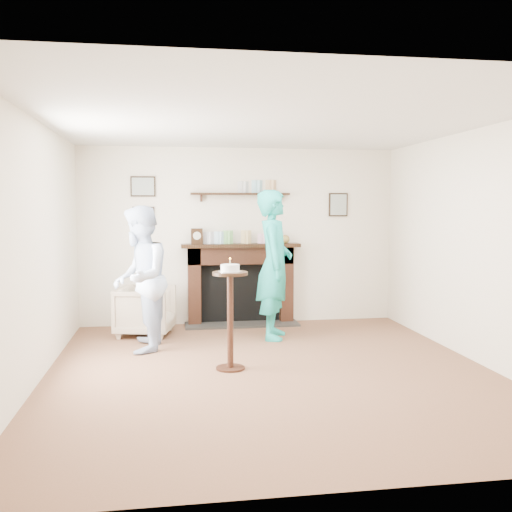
# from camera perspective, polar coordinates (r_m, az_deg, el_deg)

# --- Properties ---
(ground) EXTENTS (5.00, 5.00, 0.00)m
(ground) POSITION_cam_1_polar(r_m,az_deg,el_deg) (5.92, 1.47, -11.43)
(ground) COLOR brown
(ground) RESTS_ON ground
(room_shell) EXTENTS (4.54, 5.02, 2.52)m
(room_shell) POSITION_cam_1_polar(r_m,az_deg,el_deg) (6.36, 0.38, 4.53)
(room_shell) COLOR white
(room_shell) RESTS_ON ground
(armchair) EXTENTS (0.83, 0.82, 0.64)m
(armchair) POSITION_cam_1_polar(r_m,az_deg,el_deg) (7.65, -10.93, -7.75)
(armchair) COLOR tan
(armchair) RESTS_ON ground
(man) EXTENTS (0.69, 0.86, 1.68)m
(man) POSITION_cam_1_polar(r_m,az_deg,el_deg) (6.85, -11.43, -9.26)
(man) COLOR silver
(man) RESTS_ON ground
(woman) EXTENTS (0.60, 0.77, 1.88)m
(woman) POSITION_cam_1_polar(r_m,az_deg,el_deg) (7.36, 1.82, -8.17)
(woman) COLOR #1FADB0
(woman) RESTS_ON ground
(pedestal_table) EXTENTS (0.36, 0.36, 1.16)m
(pedestal_table) POSITION_cam_1_polar(r_m,az_deg,el_deg) (5.84, -2.60, -4.50)
(pedestal_table) COLOR black
(pedestal_table) RESTS_ON ground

